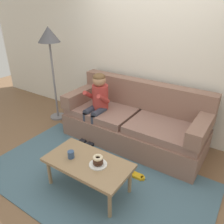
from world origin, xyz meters
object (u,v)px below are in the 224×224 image
(floor_lamp, at_px, (49,43))
(couch, at_px, (135,122))
(toy_controller, at_px, (137,176))
(coffee_table, at_px, (88,164))
(donut, at_px, (98,163))
(mug, at_px, (71,154))
(person_child, at_px, (97,100))

(floor_lamp, bearing_deg, couch, 3.25)
(toy_controller, bearing_deg, couch, 110.53)
(coffee_table, relative_size, floor_lamp, 0.60)
(donut, xyz_separation_m, floor_lamp, (-1.86, 1.14, 1.01))
(mug, bearing_deg, person_child, 110.83)
(person_child, distance_m, toy_controller, 1.34)
(mug, bearing_deg, coffee_table, 14.08)
(coffee_table, height_order, toy_controller, coffee_table)
(toy_controller, bearing_deg, mug, -150.03)
(floor_lamp, bearing_deg, coffee_table, -33.86)
(coffee_table, relative_size, person_child, 0.94)
(coffee_table, height_order, floor_lamp, floor_lamp)
(couch, height_order, mug, couch)
(person_child, relative_size, toy_controller, 4.87)
(couch, relative_size, mug, 24.95)
(couch, xyz_separation_m, floor_lamp, (-1.67, -0.09, 1.11))
(floor_lamp, bearing_deg, person_child, -5.95)
(donut, bearing_deg, floor_lamp, 148.54)
(person_child, relative_size, floor_lamp, 0.64)
(toy_controller, bearing_deg, coffee_table, -141.21)
(mug, bearing_deg, donut, 11.15)
(couch, height_order, donut, couch)
(person_child, relative_size, donut, 9.18)
(couch, relative_size, person_child, 2.04)
(person_child, distance_m, donut, 1.30)
(donut, xyz_separation_m, mug, (-0.35, -0.07, 0.01))
(couch, xyz_separation_m, mug, (-0.16, -1.30, 0.11))
(mug, bearing_deg, couch, 82.91)
(couch, bearing_deg, donut, -81.27)
(mug, xyz_separation_m, toy_controller, (0.63, 0.54, -0.43))
(coffee_table, relative_size, mug, 11.45)
(donut, bearing_deg, coffee_table, -173.39)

